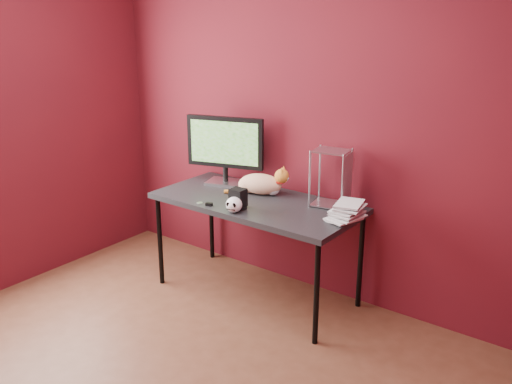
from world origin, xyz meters
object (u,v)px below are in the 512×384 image
Objects in this scene: desk at (256,207)px; speaker at (238,199)px; skull_mug at (234,205)px; cat at (261,184)px; book_stack at (342,118)px; monitor at (225,147)px.

speaker reaches higher than desk.
skull_mug is at bearing -83.83° from desk.
book_stack is at bearing -24.84° from cat.
desk is at bearing -175.29° from book_stack.
desk is 13.01× the size of skull_mug.
monitor is at bearing 157.89° from desk.
speaker is at bearing -59.44° from monitor.
desk is 0.31m from skull_mug.
monitor is 0.45× the size of book_stack.
cat is at bearing 113.26° from desk.
skull_mug is 0.92m from book_stack.
cat is at bearing -23.16° from monitor.
monitor is (-0.43, 0.17, 0.35)m from desk.
book_stack reaches higher than speaker.
speaker is at bearing -89.16° from desk.
monitor reaches higher than desk.
skull_mug is at bearing -63.06° from monitor.
skull_mug is (0.46, -0.46, -0.24)m from monitor.
desk is at bearing -39.88° from monitor.
monitor is at bearing 173.42° from book_stack.
book_stack reaches higher than cat.
cat is at bearing 88.07° from skull_mug.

